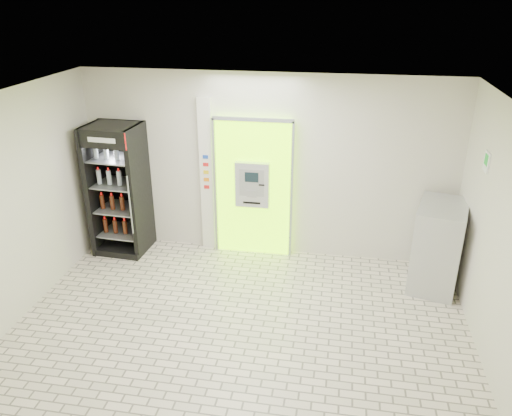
# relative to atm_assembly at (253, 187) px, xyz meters

# --- Properties ---
(ground) EXTENTS (6.00, 6.00, 0.00)m
(ground) POSITION_rel_atm_assembly_xyz_m (0.20, -2.41, -1.17)
(ground) COLOR #BEB29D
(ground) RESTS_ON ground
(room_shell) EXTENTS (6.00, 6.00, 6.00)m
(room_shell) POSITION_rel_atm_assembly_xyz_m (0.20, -2.41, 0.67)
(room_shell) COLOR beige
(room_shell) RESTS_ON ground
(atm_assembly) EXTENTS (1.30, 0.24, 2.33)m
(atm_assembly) POSITION_rel_atm_assembly_xyz_m (0.00, 0.00, 0.00)
(atm_assembly) COLOR #90FF00
(atm_assembly) RESTS_ON ground
(pillar) EXTENTS (0.22, 0.11, 2.60)m
(pillar) POSITION_rel_atm_assembly_xyz_m (-0.78, 0.04, 0.13)
(pillar) COLOR silver
(pillar) RESTS_ON ground
(beverage_cooler) EXTENTS (0.86, 0.80, 2.18)m
(beverage_cooler) POSITION_rel_atm_assembly_xyz_m (-2.21, -0.28, -0.12)
(beverage_cooler) COLOR black
(beverage_cooler) RESTS_ON ground
(steel_cabinet) EXTENTS (0.88, 1.11, 1.30)m
(steel_cabinet) POSITION_rel_atm_assembly_xyz_m (2.86, -0.57, -0.52)
(steel_cabinet) COLOR #B3B6BB
(steel_cabinet) RESTS_ON ground
(exit_sign) EXTENTS (0.02, 0.22, 0.26)m
(exit_sign) POSITION_rel_atm_assembly_xyz_m (3.19, -1.01, 0.95)
(exit_sign) COLOR white
(exit_sign) RESTS_ON room_shell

